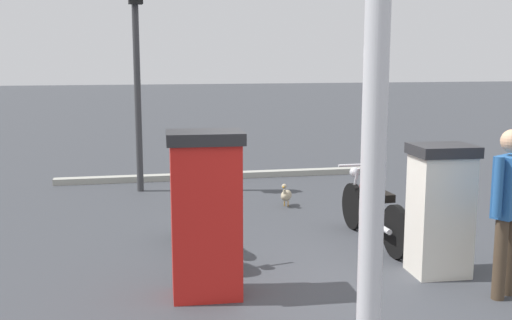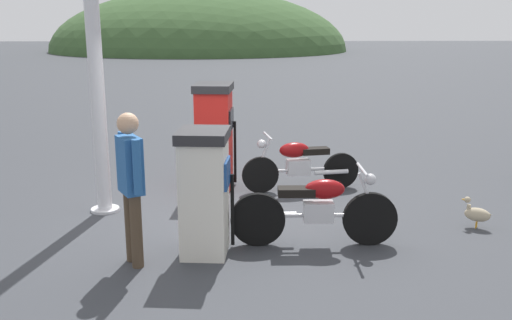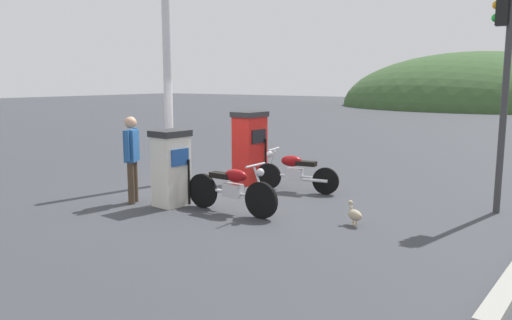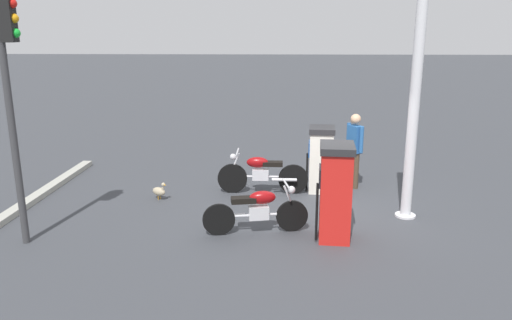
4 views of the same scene
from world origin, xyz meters
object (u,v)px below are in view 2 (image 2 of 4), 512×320
object	(u,v)px
motorcycle_near_pump	(317,209)
motorcycle_far_pump	(299,163)
canopy_support_pole	(95,61)
fuel_pump_far	(214,136)
wandering_duck	(477,214)
fuel_pump_near	(205,192)
attendant_person	(131,179)

from	to	relation	value
motorcycle_near_pump	motorcycle_far_pump	world-z (taller)	motorcycle_near_pump
motorcycle_far_pump	canopy_support_pole	world-z (taller)	canopy_support_pole
motorcycle_near_pump	motorcycle_far_pump	distance (m)	2.25
fuel_pump_far	wandering_duck	distance (m)	4.06
fuel_pump_far	fuel_pump_near	bearing A→B (deg)	-89.99
motorcycle_near_pump	fuel_pump_far	bearing A→B (deg)	118.54
motorcycle_far_pump	canopy_support_pole	distance (m)	3.46
fuel_pump_near	wandering_duck	distance (m)	3.64
fuel_pump_near	fuel_pump_far	xyz separation A→B (m)	(-0.00, 2.64, 0.11)
canopy_support_pole	wandering_duck	bearing A→B (deg)	-9.19
motorcycle_far_pump	fuel_pump_far	bearing A→B (deg)	172.01
fuel_pump_far	motorcycle_far_pump	size ratio (longest dim) A/B	0.90
motorcycle_far_pump	wandering_duck	size ratio (longest dim) A/B	4.66
wandering_duck	canopy_support_pole	distance (m)	5.48
attendant_person	fuel_pump_near	bearing A→B (deg)	20.21
fuel_pump_near	wandering_duck	bearing A→B (deg)	11.67
motorcycle_near_pump	attendant_person	distance (m)	2.23
attendant_person	wandering_duck	distance (m)	4.49
fuel_pump_far	attendant_person	world-z (taller)	attendant_person
fuel_pump_far	canopy_support_pole	world-z (taller)	canopy_support_pole
motorcycle_far_pump	wandering_duck	world-z (taller)	motorcycle_far_pump
fuel_pump_near	motorcycle_far_pump	distance (m)	2.82
fuel_pump_far	canopy_support_pole	xyz separation A→B (m)	(-1.54, -1.10, 1.27)
fuel_pump_near	fuel_pump_far	distance (m)	2.65
fuel_pump_far	motorcycle_near_pump	size ratio (longest dim) A/B	0.84
canopy_support_pole	fuel_pump_far	bearing A→B (deg)	35.56
fuel_pump_far	attendant_person	size ratio (longest dim) A/B	0.99
motorcycle_far_pump	attendant_person	size ratio (longest dim) A/B	1.10
motorcycle_far_pump	wandering_duck	distance (m)	2.79
attendant_person	wandering_duck	bearing A→B (deg)	13.27
fuel_pump_far	motorcycle_near_pump	distance (m)	2.81
wandering_duck	canopy_support_pole	size ratio (longest dim) A/B	0.09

